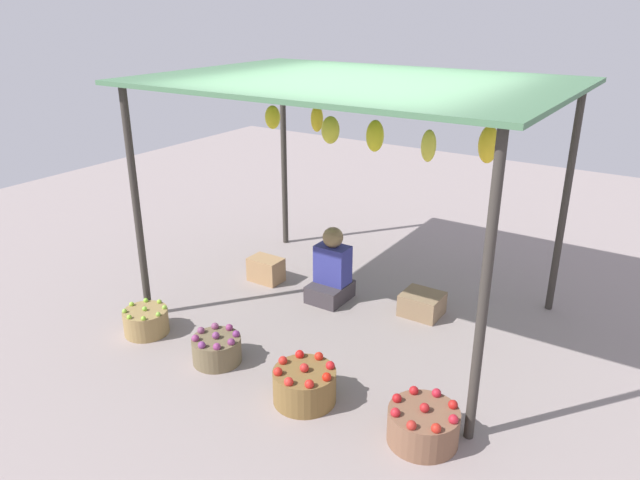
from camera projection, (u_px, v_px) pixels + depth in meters
The scene contains 9 objects.
ground_plane at pixel (351, 311), 5.95m from camera, with size 14.00×14.00×0.00m, color gray.
market_stall_structure at pixel (357, 98), 5.19m from camera, with size 3.58×2.59×2.26m.
vendor_person at pixel (332, 272), 6.10m from camera, with size 0.36×0.44×0.78m.
basket_limes at pixel (146, 321), 5.52m from camera, with size 0.41×0.41×0.27m.
basket_purple_onions at pixel (217, 349), 5.08m from camera, with size 0.42×0.42×0.28m.
basket_red_tomatoes at pixel (304, 385), 4.57m from camera, with size 0.49×0.49×0.33m.
basket_red_apples at pixel (423, 425), 4.14m from camera, with size 0.50×0.50×0.31m.
wooden_crate_near_vendor at pixel (422, 304), 5.85m from camera, with size 0.38×0.34×0.22m, color #886C4E.
wooden_crate_stacked_rear at pixel (266, 270), 6.56m from camera, with size 0.36×0.24×0.27m, color #A87E54.
Camera 1 is at (2.63, -4.58, 2.86)m, focal length 33.50 mm.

